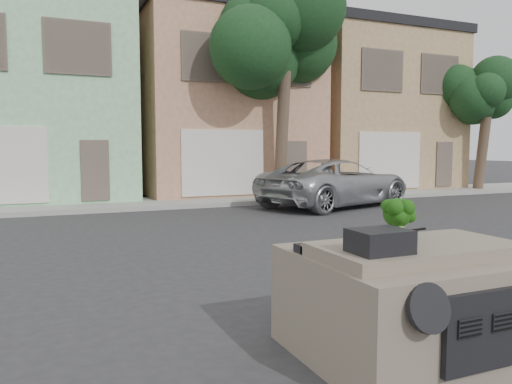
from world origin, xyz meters
TOP-DOWN VIEW (x-y plane):
  - ground_plane at (0.00, 0.00)m, footprint 120.00×120.00m
  - sidewalk at (0.00, 10.50)m, footprint 40.00×3.00m
  - townhouse_mint at (-3.50, 14.50)m, footprint 7.20×8.20m
  - townhouse_tan at (4.00, 14.50)m, footprint 7.20×8.20m
  - townhouse_beige at (11.50, 14.50)m, footprint 7.20×8.20m
  - silver_pickup at (6.03, 7.71)m, footprint 6.33×4.33m
  - tree_near at (5.00, 9.80)m, footprint 4.40×4.00m
  - tree_far at (15.00, 9.80)m, footprint 3.20×3.00m
  - car_dashboard at (0.00, -3.00)m, footprint 2.00×1.80m
  - instrument_hump at (-0.58, -3.35)m, footprint 0.48×0.38m
  - wiper_arm at (0.28, -2.62)m, footprint 0.69×0.15m
  - broccoli at (-0.05, -2.92)m, footprint 0.48×0.48m

SIDE VIEW (x-z plane):
  - ground_plane at x=0.00m, z-range 0.00..0.00m
  - silver_pickup at x=6.03m, z-range -0.80..0.80m
  - sidewalk at x=0.00m, z-range 0.00..0.15m
  - car_dashboard at x=0.00m, z-range 0.00..1.12m
  - wiper_arm at x=0.28m, z-range 1.12..1.14m
  - instrument_hump at x=-0.58m, z-range 1.12..1.32m
  - broccoli at x=-0.05m, z-range 1.12..1.53m
  - tree_far at x=15.00m, z-range 0.00..6.00m
  - townhouse_mint at x=-3.50m, z-range 0.00..7.55m
  - townhouse_tan at x=4.00m, z-range 0.00..7.55m
  - townhouse_beige at x=11.50m, z-range 0.00..7.55m
  - tree_near at x=5.00m, z-range 0.00..8.50m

